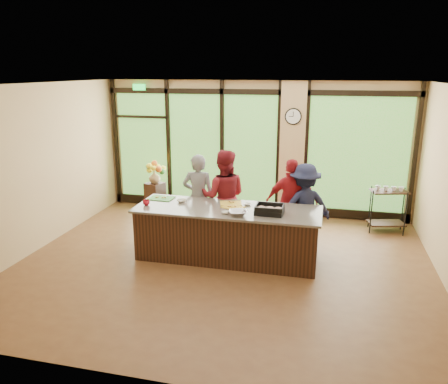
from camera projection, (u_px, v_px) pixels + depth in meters
The scene contains 24 objects.
floor at pixel (224, 264), 7.49m from camera, with size 7.00×7.00×0.00m, color brown.
ceiling at pixel (223, 85), 6.67m from camera, with size 7.00×7.00×0.00m, color white.
back_wall at pixel (255, 148), 9.89m from camera, with size 7.00×7.00×0.00m, color tan.
left_wall at pixel (35, 169), 7.87m from camera, with size 6.00×6.00×0.00m, color tan.
window_wall at pixel (261, 154), 9.84m from camera, with size 6.90×0.12×3.00m.
island_base at pixel (228, 234), 7.65m from camera, with size 3.10×1.00×0.88m, color black.
countertop at pixel (228, 209), 7.52m from camera, with size 3.20×1.10×0.04m, color #6E665B.
wall_clock at pixel (293, 116), 9.37m from camera, with size 0.36×0.04×0.36m.
cook_left at pixel (198, 197), 8.40m from camera, with size 0.62×0.41×1.70m, color slate.
cook_midleft at pixel (224, 197), 8.27m from camera, with size 0.87×0.68×1.80m, color maroon.
cook_midright at pixel (291, 203), 8.11m from camera, with size 0.97×0.40×1.66m, color maroon.
cook_right at pixel (304, 206), 8.02m from camera, with size 1.03×0.59×1.60m, color #191D38.
roasting_pan at pixel (269, 211), 7.22m from camera, with size 0.46×0.36×0.08m, color black.
mixing_bowl at pixel (238, 213), 7.16m from camera, with size 0.30×0.30×0.07m, color silver.
cutting_board_left at pixel (161, 198), 8.08m from camera, with size 0.45×0.34×0.01m, color green.
cutting_board_center at pixel (231, 203), 7.77m from camera, with size 0.38×0.28×0.01m, color gold.
cutting_board_right at pixel (233, 207), 7.56m from camera, with size 0.35×0.27×0.01m, color gold.
prep_bowl_near at pixel (182, 201), 7.85m from camera, with size 0.16×0.16×0.05m, color silver.
prep_bowl_mid at pixel (225, 213), 7.23m from camera, with size 0.12×0.12×0.04m, color silver.
prep_bowl_far at pixel (247, 204), 7.68m from camera, with size 0.13×0.13×0.03m, color silver.
red_ramekin at pixel (146, 203), 7.67m from camera, with size 0.12×0.12×0.10m, color #AA1124.
flower_stand at pixel (155, 198), 10.04m from camera, with size 0.37×0.37×0.73m, color black.
flower_vase at pixel (154, 177), 9.90m from camera, with size 0.26×0.26×0.28m, color #8F774E.
bar_cart at pixel (388, 205), 8.85m from camera, with size 0.78×0.57×0.97m.
Camera 1 is at (1.61, -6.68, 3.23)m, focal length 35.00 mm.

